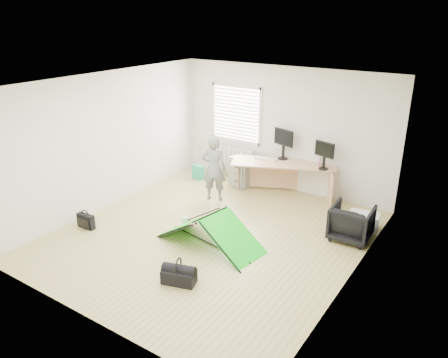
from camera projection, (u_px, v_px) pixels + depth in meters
The scene contains 18 objects.
ground at pixel (212, 235), 7.85m from camera, with size 5.50×5.50×0.00m, color tan.
back_wall at pixel (284, 129), 9.49m from camera, with size 5.00×0.02×2.70m, color silver.
window at pixel (236, 114), 10.01m from camera, with size 1.20×0.06×1.20m, color silver.
radiator at pixel (235, 160), 10.37m from camera, with size 1.00×0.12×0.60m, color silver.
desk at pixel (282, 179), 9.42m from camera, with size 2.18×0.69×0.74m, color tan.
filing_cabinet at pixel (244, 170), 9.99m from camera, with size 0.44×0.59×0.69m, color gray.
monitor_left at pixel (283, 148), 9.42m from camera, with size 0.51×0.11×0.49m, color black.
monitor_right at pixel (324, 159), 8.82m from camera, with size 0.45×0.10×0.43m, color black.
keyboard at pixel (266, 159), 9.48m from camera, with size 0.49×0.17×0.02m, color beige.
thermos at pixel (320, 162), 8.96m from camera, with size 0.06×0.06×0.22m, color #C66F8D.
office_chair at pixel (351, 223), 7.60m from camera, with size 0.68×0.70×0.63m, color black.
person at pixel (214, 168), 9.08m from camera, with size 0.51×0.33×1.39m, color slate.
kite at pixel (210, 230), 7.43m from camera, with size 1.84×0.81×0.57m, color #13C918, non-canonical shape.
storage_crate at pixel (364, 221), 8.04m from camera, with size 0.52×0.37×0.29m, color silver.
tote_bag at pixel (198, 172), 10.39m from camera, with size 0.29×0.12×0.34m, color #20A173.
laptop_bag at pixel (86, 221), 8.05m from camera, with size 0.37×0.11×0.27m, color black.
white_box at pixel (185, 219), 8.30m from camera, with size 0.11×0.11×0.11m, color silver.
duffel_bag at pixel (179, 276), 6.43m from camera, with size 0.50×0.25×0.22m, color black.
Camera 1 is at (4.03, -5.67, 3.79)m, focal length 35.00 mm.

